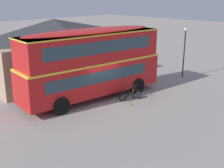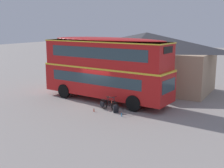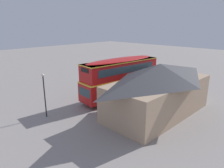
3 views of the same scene
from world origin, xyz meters
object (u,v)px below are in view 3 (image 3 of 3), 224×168
Objects in this scene: double_decker_bus at (121,76)px; water_bottle_red_squeeze at (100,93)px; touring_bicycle at (100,94)px; street_lamp at (44,90)px; water_bottle_blue_sports at (87,97)px; backpack_on_ground at (94,95)px.

water_bottle_red_squeeze is (0.78, -2.87, -2.54)m from double_decker_bus.
street_lamp reaches higher than touring_bicycle.
water_bottle_blue_sports is 0.06× the size of street_lamp.
touring_bicycle reaches higher than backpack_on_ground.
backpack_on_ground is (2.15, -2.33, -2.37)m from double_decker_bus.
street_lamp reaches higher than water_bottle_red_squeeze.
touring_bicycle is at bearing 151.17° from water_bottle_blue_sports.
double_decker_bus is at bearing 132.66° from backpack_on_ground.
street_lamp is (6.81, 0.79, 2.38)m from backpack_on_ground.
water_bottle_red_squeeze is 8.68m from street_lamp.
street_lamp is at bearing 6.62° from backpack_on_ground.
double_decker_bus is 2.45× the size of street_lamp.
water_bottle_red_squeeze is at bearing -130.84° from touring_bicycle.
backpack_on_ground is at bearing -18.20° from touring_bicycle.
double_decker_bus is 39.54× the size of water_bottle_blue_sports.
touring_bicycle is at bearing -175.74° from street_lamp.
double_decker_bus is 3.91m from water_bottle_red_squeeze.
touring_bicycle is at bearing 161.80° from backpack_on_ground.
double_decker_bus is at bearing 134.78° from water_bottle_blue_sports.
double_decker_bus is 19.43× the size of backpack_on_ground.
touring_bicycle is (1.45, -2.10, -2.27)m from double_decker_bus.
backpack_on_ground is 2.49× the size of water_bottle_red_squeeze.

